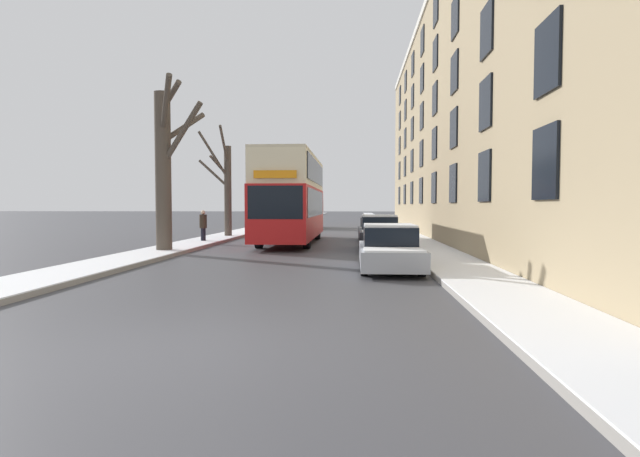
{
  "coord_description": "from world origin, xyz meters",
  "views": [
    {
      "loc": [
        2.35,
        -6.55,
        1.94
      ],
      "look_at": [
        0.95,
        13.62,
        1.01
      ],
      "focal_mm": 28.0,
      "sensor_mm": 36.0,
      "label": 1
    }
  ],
  "objects_px": {
    "bare_tree_left_0": "(165,165)",
    "parked_car_0": "(389,249)",
    "double_decker_bus": "(292,195)",
    "parked_car_2": "(374,229)",
    "pedestrian_left_sidewalk": "(203,225)",
    "oncoming_van": "(310,213)",
    "parked_car_1": "(379,234)",
    "bare_tree_left_1": "(226,186)"
  },
  "relations": [
    {
      "from": "bare_tree_left_1",
      "to": "parked_car_1",
      "type": "distance_m",
      "value": 11.67
    },
    {
      "from": "parked_car_1",
      "to": "parked_car_2",
      "type": "relative_size",
      "value": 1.05
    },
    {
      "from": "bare_tree_left_0",
      "to": "parked_car_2",
      "type": "distance_m",
      "value": 12.29
    },
    {
      "from": "double_decker_bus",
      "to": "parked_car_2",
      "type": "height_order",
      "value": "double_decker_bus"
    },
    {
      "from": "parked_car_2",
      "to": "parked_car_1",
      "type": "bearing_deg",
      "value": -90.0
    },
    {
      "from": "bare_tree_left_0",
      "to": "parked_car_0",
      "type": "xyz_separation_m",
      "value": [
        8.67,
        -4.47,
        -2.94
      ]
    },
    {
      "from": "parked_car_1",
      "to": "parked_car_2",
      "type": "bearing_deg",
      "value": 90.0
    },
    {
      "from": "parked_car_2",
      "to": "pedestrian_left_sidewalk",
      "type": "bearing_deg",
      "value": -161.57
    },
    {
      "from": "double_decker_bus",
      "to": "oncoming_van",
      "type": "relative_size",
      "value": 2.21
    },
    {
      "from": "parked_car_2",
      "to": "pedestrian_left_sidewalk",
      "type": "xyz_separation_m",
      "value": [
        -8.77,
        -2.92,
        0.31
      ]
    },
    {
      "from": "parked_car_2",
      "to": "oncoming_van",
      "type": "xyz_separation_m",
      "value": [
        -4.87,
        15.16,
        0.71
      ]
    },
    {
      "from": "bare_tree_left_0",
      "to": "parked_car_1",
      "type": "relative_size",
      "value": 1.49
    },
    {
      "from": "bare_tree_left_0",
      "to": "oncoming_van",
      "type": "height_order",
      "value": "bare_tree_left_0"
    },
    {
      "from": "parked_car_0",
      "to": "pedestrian_left_sidewalk",
      "type": "distance_m",
      "value": 13.11
    },
    {
      "from": "bare_tree_left_0",
      "to": "pedestrian_left_sidewalk",
      "type": "relative_size",
      "value": 3.97
    },
    {
      "from": "parked_car_1",
      "to": "oncoming_van",
      "type": "xyz_separation_m",
      "value": [
        -4.87,
        21.25,
        0.63
      ]
    },
    {
      "from": "parked_car_2",
      "to": "bare_tree_left_0",
      "type": "bearing_deg",
      "value": -136.65
    },
    {
      "from": "parked_car_1",
      "to": "pedestrian_left_sidewalk",
      "type": "xyz_separation_m",
      "value": [
        -8.77,
        3.17,
        0.23
      ]
    },
    {
      "from": "bare_tree_left_1",
      "to": "pedestrian_left_sidewalk",
      "type": "xyz_separation_m",
      "value": [
        -0.09,
        -4.25,
        -2.15
      ]
    },
    {
      "from": "bare_tree_left_0",
      "to": "oncoming_van",
      "type": "distance_m",
      "value": 23.76
    },
    {
      "from": "pedestrian_left_sidewalk",
      "to": "oncoming_van",
      "type": "bearing_deg",
      "value": -4.73
    },
    {
      "from": "oncoming_van",
      "to": "pedestrian_left_sidewalk",
      "type": "xyz_separation_m",
      "value": [
        -3.9,
        -18.08,
        -0.4
      ]
    },
    {
      "from": "bare_tree_left_1",
      "to": "double_decker_bus",
      "type": "xyz_separation_m",
      "value": [
        4.39,
        -3.51,
        -0.57
      ]
    },
    {
      "from": "double_decker_bus",
      "to": "parked_car_2",
      "type": "bearing_deg",
      "value": 26.89
    },
    {
      "from": "parked_car_1",
      "to": "pedestrian_left_sidewalk",
      "type": "height_order",
      "value": "pedestrian_left_sidewalk"
    },
    {
      "from": "oncoming_van",
      "to": "bare_tree_left_0",
      "type": "bearing_deg",
      "value": -99.25
    },
    {
      "from": "double_decker_bus",
      "to": "pedestrian_left_sidewalk",
      "type": "height_order",
      "value": "double_decker_bus"
    },
    {
      "from": "double_decker_bus",
      "to": "parked_car_2",
      "type": "xyz_separation_m",
      "value": [
        4.3,
        2.18,
        -1.89
      ]
    },
    {
      "from": "bare_tree_left_1",
      "to": "parked_car_2",
      "type": "relative_size",
      "value": 1.49
    },
    {
      "from": "double_decker_bus",
      "to": "parked_car_0",
      "type": "bearing_deg",
      "value": -67.7
    },
    {
      "from": "bare_tree_left_0",
      "to": "oncoming_van",
      "type": "bearing_deg",
      "value": 80.75
    },
    {
      "from": "double_decker_bus",
      "to": "parked_car_2",
      "type": "distance_m",
      "value": 5.17
    },
    {
      "from": "double_decker_bus",
      "to": "parked_car_1",
      "type": "height_order",
      "value": "double_decker_bus"
    },
    {
      "from": "parked_car_0",
      "to": "oncoming_van",
      "type": "relative_size",
      "value": 0.9
    },
    {
      "from": "double_decker_bus",
      "to": "parked_car_1",
      "type": "distance_m",
      "value": 6.09
    },
    {
      "from": "parked_car_1",
      "to": "oncoming_van",
      "type": "bearing_deg",
      "value": 102.91
    },
    {
      "from": "bare_tree_left_1",
      "to": "double_decker_bus",
      "type": "height_order",
      "value": "bare_tree_left_1"
    },
    {
      "from": "bare_tree_left_0",
      "to": "parked_car_0",
      "type": "bearing_deg",
      "value": -27.25
    },
    {
      "from": "bare_tree_left_1",
      "to": "oncoming_van",
      "type": "relative_size",
      "value": 1.29
    },
    {
      "from": "parked_car_1",
      "to": "double_decker_bus",
      "type": "bearing_deg",
      "value": 137.65
    },
    {
      "from": "bare_tree_left_0",
      "to": "bare_tree_left_1",
      "type": "bearing_deg",
      "value": 90.05
    },
    {
      "from": "double_decker_bus",
      "to": "pedestrian_left_sidewalk",
      "type": "xyz_separation_m",
      "value": [
        -4.47,
        -0.74,
        -1.58
      ]
    }
  ]
}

